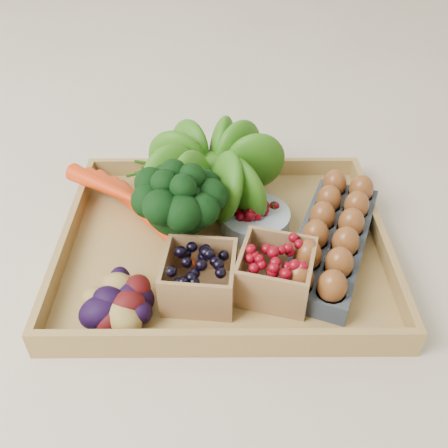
{
  "coord_description": "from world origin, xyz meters",
  "views": [
    {
      "loc": [
        -0.0,
        -0.65,
        0.6
      ],
      "look_at": [
        0.0,
        0.0,
        0.06
      ],
      "focal_mm": 40.0,
      "sensor_mm": 36.0,
      "label": 1
    }
  ],
  "objects_px": {
    "broccoli": "(181,220)",
    "egg_carton": "(331,243)",
    "tray": "(224,247)",
    "cherry_bowl": "(255,220)"
  },
  "relations": [
    {
      "from": "tray",
      "to": "broccoli",
      "type": "height_order",
      "value": "broccoli"
    },
    {
      "from": "tray",
      "to": "broccoli",
      "type": "bearing_deg",
      "value": -176.09
    },
    {
      "from": "broccoli",
      "to": "cherry_bowl",
      "type": "bearing_deg",
      "value": 21.72
    },
    {
      "from": "broccoli",
      "to": "egg_carton",
      "type": "bearing_deg",
      "value": -3.26
    },
    {
      "from": "tray",
      "to": "cherry_bowl",
      "type": "relative_size",
      "value": 4.35
    },
    {
      "from": "broccoli",
      "to": "cherry_bowl",
      "type": "xyz_separation_m",
      "value": [
        0.13,
        0.05,
        -0.04
      ]
    },
    {
      "from": "tray",
      "to": "broccoli",
      "type": "distance_m",
      "value": 0.1
    },
    {
      "from": "broccoli",
      "to": "egg_carton",
      "type": "xyz_separation_m",
      "value": [
        0.25,
        -0.01,
        -0.04
      ]
    },
    {
      "from": "cherry_bowl",
      "to": "egg_carton",
      "type": "height_order",
      "value": "egg_carton"
    },
    {
      "from": "broccoli",
      "to": "cherry_bowl",
      "type": "distance_m",
      "value": 0.14
    }
  ]
}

